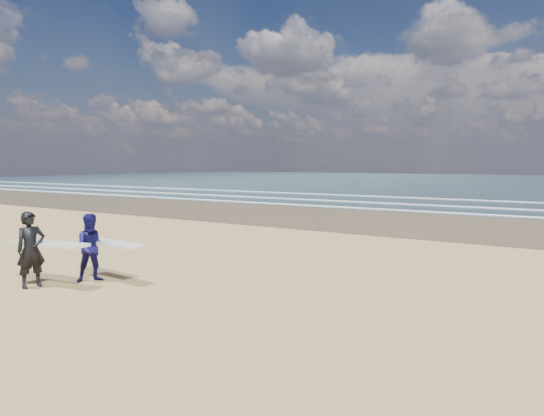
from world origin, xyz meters
The scene contains 2 objects.
surfer_near centered at (-0.25, -0.36, 0.95)m, with size 2.25×1.15×1.87m.
surfer_far centered at (0.49, 0.82, 0.88)m, with size 2.24×1.24×1.75m.
Camera 1 is at (10.89, -7.12, 3.05)m, focal length 32.00 mm.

